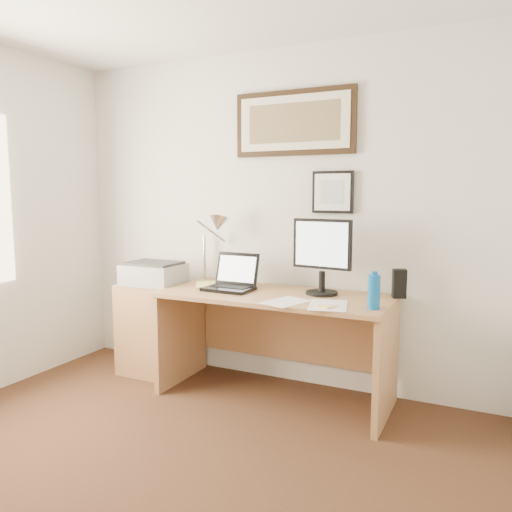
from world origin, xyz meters
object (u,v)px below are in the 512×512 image
Objects in this scene: laptop at (232,282)px; printer at (154,273)px; water_bottle at (374,292)px; desk at (279,324)px; book at (196,285)px; lcd_monitor at (322,253)px; side_cabinet at (155,328)px.

laptop is 0.79× the size of printer.
water_bottle reaches higher than desk.
lcd_monitor is (0.93, 0.13, 0.28)m from book.
side_cabinet is 2.10× the size of laptop.
water_bottle is at bearing -6.90° from side_cabinet.
printer reaches higher than book.
laptop is at bearing 4.70° from book.
desk is 3.08× the size of lcd_monitor.
water_bottle is at bearing -9.44° from laptop.
lcd_monitor is at bearing 4.13° from printer.
desk reaches higher than side_cabinet.
side_cabinet is 1.40× the size of lcd_monitor.
laptop reaches higher than book.
lcd_monitor reaches higher than laptop.
side_cabinet is 1.08m from desk.
laptop is (0.73, -0.04, 0.44)m from side_cabinet.
desk is at bearing -175.01° from lcd_monitor.
water_bottle is at bearing -33.59° from lcd_monitor.
printer is (-0.70, 0.00, 0.01)m from laptop.
side_cabinet is at bearing -178.11° from desk.
printer reaches higher than desk.
side_cabinet is 0.46× the size of desk.
desk is 3.64× the size of printer.
laptop reaches higher than water_bottle.
printer reaches higher than side_cabinet.
lcd_monitor is (0.30, 0.03, 0.53)m from desk.
side_cabinet is 1.87m from water_bottle.
water_bottle is 0.48× the size of printer.
desk is at bearing 8.92° from book.
book is at bearing -8.22° from side_cabinet.
water_bottle is 0.79× the size of book.
lcd_monitor is 1.18× the size of printer.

